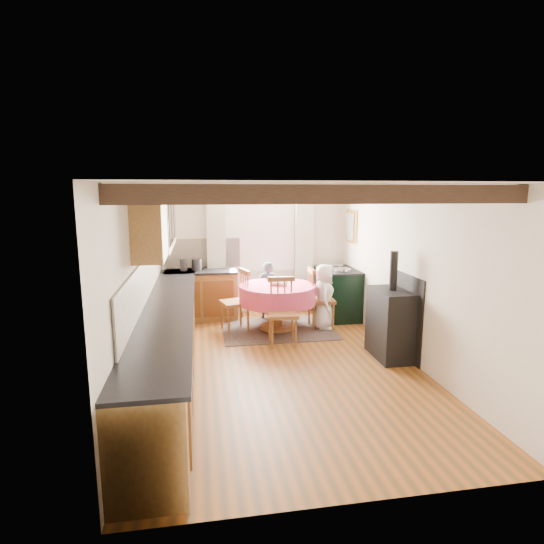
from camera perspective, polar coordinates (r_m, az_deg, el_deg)
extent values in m
cube|color=#A3581E|center=(6.10, 1.29, -12.05)|extent=(3.60, 5.50, 0.00)
cube|color=white|center=(5.64, 1.39, 11.13)|extent=(3.60, 5.50, 0.00)
cube|color=silver|center=(8.43, -2.23, 2.68)|extent=(3.60, 0.00, 2.40)
cube|color=silver|center=(3.19, 10.95, -10.46)|extent=(3.60, 0.00, 2.40)
cube|color=silver|center=(5.69, -16.75, -1.47)|extent=(0.00, 5.50, 2.40)
cube|color=silver|center=(6.34, 17.53, -0.34)|extent=(0.00, 5.50, 2.40)
cube|color=#362418|center=(3.69, 7.42, 10.07)|extent=(3.60, 0.16, 0.16)
cube|color=#362418|center=(4.66, 3.77, 10.17)|extent=(3.60, 0.16, 0.16)
cube|color=#362418|center=(5.64, 1.39, 10.21)|extent=(3.60, 0.16, 0.16)
cube|color=#362418|center=(6.62, -0.30, 10.23)|extent=(3.60, 0.16, 0.16)
cube|color=#362418|center=(7.61, -1.54, 10.24)|extent=(3.60, 0.16, 0.16)
cube|color=beige|center=(5.98, -16.22, -0.89)|extent=(0.02, 4.50, 0.55)
cube|color=beige|center=(8.34, -9.04, 2.48)|extent=(1.40, 0.02, 0.55)
cube|color=olive|center=(5.86, -13.42, -8.69)|extent=(0.60, 5.30, 0.88)
cube|color=olive|center=(8.20, -9.22, -3.06)|extent=(1.30, 0.60, 0.88)
cube|color=black|center=(5.73, -13.41, -4.33)|extent=(0.64, 5.30, 0.04)
cube|color=black|center=(8.09, -9.31, 0.08)|extent=(1.30, 0.64, 0.04)
cube|color=olive|center=(6.77, -14.43, 6.86)|extent=(0.34, 1.80, 0.90)
cube|color=olive|center=(5.28, -15.70, 5.37)|extent=(0.34, 0.90, 0.70)
cube|color=white|center=(8.38, -1.55, 5.39)|extent=(1.34, 0.03, 1.54)
cube|color=white|center=(8.39, -1.56, 5.40)|extent=(1.20, 0.01, 1.40)
cube|color=silver|center=(8.28, -7.29, 1.77)|extent=(0.35, 0.10, 2.10)
cube|color=silver|center=(8.52, 4.22, 2.06)|extent=(0.35, 0.10, 2.10)
cylinder|color=black|center=(8.27, -1.49, 9.49)|extent=(2.00, 0.03, 0.03)
cube|color=gold|center=(8.36, 10.35, 5.90)|extent=(0.04, 0.50, 0.60)
cylinder|color=silver|center=(8.55, 4.81, 6.13)|extent=(0.30, 0.02, 0.30)
cube|color=black|center=(7.57, 0.69, -7.48)|extent=(1.88, 1.46, 0.01)
imported|color=#26363C|center=(8.08, -0.58, -2.40)|extent=(0.40, 0.27, 1.08)
imported|color=silver|center=(7.54, 6.81, -3.22)|extent=(0.47, 0.62, 1.13)
imported|color=silver|center=(7.39, 0.46, -1.46)|extent=(0.32, 0.32, 0.06)
imported|color=silver|center=(7.32, 1.42, -1.56)|extent=(0.26, 0.26, 0.06)
imported|color=silver|center=(7.47, 0.79, -1.19)|extent=(0.13, 0.13, 0.09)
cylinder|color=#262628|center=(8.07, -11.51, 0.92)|extent=(0.13, 0.13, 0.22)
cylinder|color=#262628|center=(8.13, -9.81, 0.98)|extent=(0.18, 0.18, 0.21)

